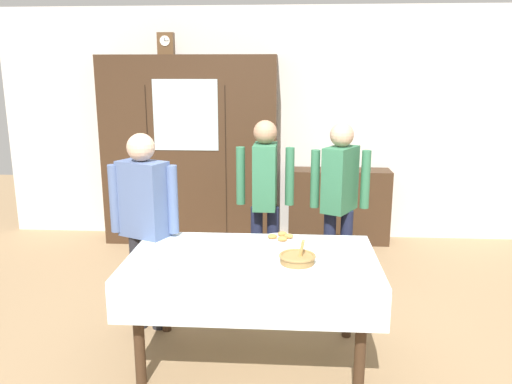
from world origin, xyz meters
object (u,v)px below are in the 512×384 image
(wall_cabinet, at_px, (191,151))
(tea_cup_mid_right, at_px, (355,271))
(tea_cup_near_left, at_px, (152,270))
(spoon_mid_left, at_px, (346,247))
(tea_cup_center, at_px, (210,250))
(book_stack, at_px, (340,166))
(person_near_right_end, at_px, (265,189))
(bread_basket, at_px, (297,258))
(bookshelf_low, at_px, (338,206))
(pastry_plate, at_px, (281,238))
(mantel_clock, at_px, (166,44))
(spoon_mid_right, at_px, (168,246))
(person_beside_shelf, at_px, (340,192))
(dining_table, at_px, (252,273))
(person_behind_table_left, at_px, (144,214))

(wall_cabinet, distance_m, tea_cup_mid_right, 3.24)
(tea_cup_mid_right, xyz_separation_m, tea_cup_near_left, (-1.24, -0.06, -0.00))
(tea_cup_mid_right, height_order, spoon_mid_left, tea_cup_mid_right)
(tea_cup_center, bearing_deg, book_stack, 66.64)
(spoon_mid_left, bearing_deg, tea_cup_mid_right, -90.07)
(person_near_right_end, bearing_deg, tea_cup_center, -104.62)
(tea_cup_near_left, relative_size, bread_basket, 0.54)
(wall_cabinet, relative_size, bread_basket, 8.96)
(wall_cabinet, distance_m, bookshelf_low, 1.84)
(person_near_right_end, bearing_deg, bread_basket, -78.38)
(tea_cup_mid_right, distance_m, pastry_plate, 0.78)
(spoon_mid_left, bearing_deg, pastry_plate, 164.05)
(book_stack, distance_m, spoon_mid_left, 2.40)
(mantel_clock, xyz_separation_m, person_near_right_end, (1.17, -1.32, -1.33))
(spoon_mid_right, bearing_deg, bookshelf_low, 59.50)
(tea_cup_center, bearing_deg, pastry_plate, 34.87)
(tea_cup_center, relative_size, person_beside_shelf, 0.08)
(tea_cup_mid_right, bearing_deg, tea_cup_center, 162.46)
(dining_table, bearing_deg, spoon_mid_left, 21.19)
(bookshelf_low, bearing_deg, wall_cabinet, -178.32)
(spoon_mid_left, relative_size, spoon_mid_right, 1.00)
(tea_cup_center, distance_m, pastry_plate, 0.58)
(book_stack, bearing_deg, dining_table, -107.40)
(person_behind_table_left, bearing_deg, person_near_right_end, 44.06)
(wall_cabinet, distance_m, bread_basket, 2.93)
(tea_cup_mid_right, bearing_deg, person_beside_shelf, 88.35)
(book_stack, height_order, person_near_right_end, person_near_right_end)
(person_behind_table_left, bearing_deg, wall_cabinet, 91.56)
(book_stack, distance_m, person_beside_shelf, 1.42)
(tea_cup_center, height_order, person_behind_table_left, person_behind_table_left)
(mantel_clock, bearing_deg, bread_basket, -61.55)
(tea_cup_near_left, bearing_deg, person_near_right_end, 68.57)
(tea_cup_near_left, bearing_deg, book_stack, 64.30)
(person_behind_table_left, bearing_deg, dining_table, -26.93)
(wall_cabinet, xyz_separation_m, person_near_right_end, (0.93, -1.32, -0.13))
(tea_cup_center, xyz_separation_m, person_behind_table_left, (-0.55, 0.38, 0.14))
(bookshelf_low, height_order, tea_cup_mid_right, bookshelf_low)
(bread_basket, height_order, person_behind_table_left, person_behind_table_left)
(person_near_right_end, height_order, person_behind_table_left, person_near_right_end)
(book_stack, bearing_deg, tea_cup_near_left, -115.70)
(mantel_clock, relative_size, bread_basket, 1.00)
(book_stack, relative_size, pastry_plate, 0.83)
(bookshelf_low, distance_m, person_beside_shelf, 1.50)
(book_stack, distance_m, person_behind_table_left, 2.77)
(tea_cup_center, height_order, tea_cup_mid_right, same)
(wall_cabinet, distance_m, spoon_mid_right, 2.43)
(person_behind_table_left, bearing_deg, person_beside_shelf, 27.64)
(tea_cup_near_left, height_order, spoon_mid_left, tea_cup_near_left)
(person_beside_shelf, xyz_separation_m, person_near_right_end, (-0.66, 0.04, 0.01))
(wall_cabinet, xyz_separation_m, bread_basket, (1.20, -2.66, -0.28))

